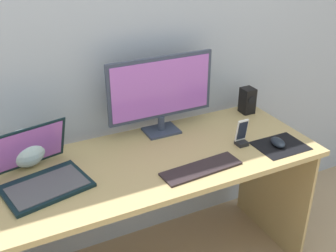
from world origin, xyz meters
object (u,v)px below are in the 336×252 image
at_px(keyboard_external, 201,169).
at_px(mouse, 278,142).
at_px(phone_in_dock, 242,136).
at_px(fishbowl, 25,148).
at_px(laptop, 40,173).
at_px(monitor, 161,92).
at_px(speaker_right, 247,100).

height_order(keyboard_external, mouse, mouse).
bearing_deg(phone_in_dock, keyboard_external, -159.64).
bearing_deg(fishbowl, laptop, -81.76).
bearing_deg(monitor, laptop, -163.71).
bearing_deg(phone_in_dock, mouse, -30.93).
relative_size(keyboard_external, mouse, 3.85).
distance_m(monitor, laptop, 0.72).
relative_size(monitor, mouse, 5.77).
xyz_separation_m(laptop, keyboard_external, (0.67, -0.22, -0.04)).
bearing_deg(laptop, mouse, -10.17).
height_order(monitor, laptop, monitor).
relative_size(monitor, phone_in_dock, 4.14).
relative_size(fishbowl, keyboard_external, 0.47).
xyz_separation_m(keyboard_external, phone_in_dock, (0.30, 0.11, 0.04)).
distance_m(speaker_right, mouse, 0.41).
relative_size(speaker_right, fishbowl, 0.83).
xyz_separation_m(laptop, fishbowl, (-0.03, 0.18, 0.04)).
bearing_deg(mouse, speaker_right, 86.44).
relative_size(speaker_right, phone_in_dock, 1.08).
bearing_deg(fishbowl, speaker_right, 0.74).
height_order(monitor, phone_in_dock, monitor).
height_order(laptop, keyboard_external, laptop).
xyz_separation_m(fishbowl, keyboard_external, (0.70, -0.40, -0.08)).
distance_m(laptop, phone_in_dock, 0.98).
bearing_deg(laptop, monitor, 16.29).
bearing_deg(keyboard_external, monitor, 87.17).
bearing_deg(fishbowl, phone_in_dock, -16.13).
bearing_deg(speaker_right, laptop, -170.91).
relative_size(fishbowl, phone_in_dock, 1.30).
bearing_deg(monitor, mouse, -41.00).
relative_size(laptop, keyboard_external, 1.06).
distance_m(monitor, speaker_right, 0.58).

